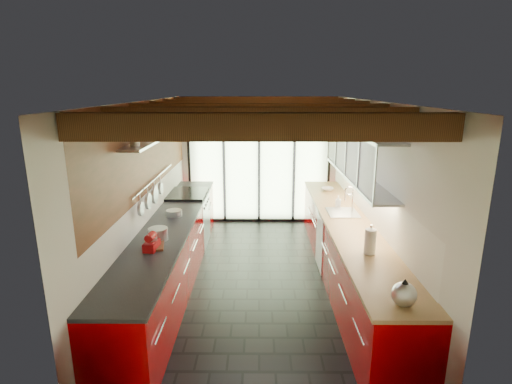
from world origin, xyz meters
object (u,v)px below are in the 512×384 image
at_px(soap_bottle, 338,201).
at_px(bowl, 327,189).
at_px(stand_mixer, 152,243).
at_px(kettle, 404,293).
at_px(paper_towel, 370,242).

height_order(soap_bottle, bowl, soap_bottle).
xyz_separation_m(stand_mixer, kettle, (2.54, -1.22, 0.03)).
distance_m(stand_mixer, paper_towel, 2.54).
height_order(paper_towel, soap_bottle, paper_towel).
relative_size(kettle, bowl, 1.35).
distance_m(stand_mixer, bowl, 3.78).
bearing_deg(soap_bottle, kettle, -90.00).
relative_size(kettle, soap_bottle, 1.66).
bearing_deg(soap_bottle, paper_towel, -90.00).
distance_m(paper_towel, soap_bottle, 1.87).
height_order(kettle, paper_towel, paper_towel).
height_order(kettle, soap_bottle, kettle).
xyz_separation_m(soap_bottle, bowl, (0.00, 1.03, -0.06)).
bearing_deg(paper_towel, kettle, -90.00).
bearing_deg(bowl, kettle, -90.00).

